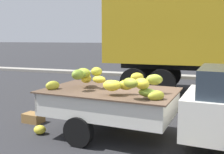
# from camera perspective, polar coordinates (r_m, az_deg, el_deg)

# --- Properties ---
(ground) EXTENTS (220.00, 220.00, 0.00)m
(ground) POSITION_cam_1_polar(r_m,az_deg,el_deg) (6.11, 9.21, -13.37)
(ground) COLOR #28282B
(curb_strip) EXTENTS (80.00, 0.80, 0.16)m
(curb_strip) POSITION_cam_1_polar(r_m,az_deg,el_deg) (15.58, 15.12, 0.06)
(curb_strip) COLOR gray
(curb_strip) RESTS_ON ground
(pickup_truck) EXTENTS (5.40, 2.28, 1.70)m
(pickup_truck) POSITION_cam_1_polar(r_m,az_deg,el_deg) (5.61, 19.24, -6.14)
(pickup_truck) COLOR silver
(pickup_truck) RESTS_ON ground
(fallen_banana_bunch_near_tailgate) EXTENTS (0.31, 0.27, 0.21)m
(fallen_banana_bunch_near_tailgate) POSITION_cam_1_polar(r_m,az_deg,el_deg) (6.63, -15.18, -10.82)
(fallen_banana_bunch_near_tailgate) COLOR gold
(fallen_banana_bunch_near_tailgate) RESTS_ON ground
(produce_crate) EXTENTS (0.56, 0.42, 0.25)m
(produce_crate) POSITION_cam_1_polar(r_m,az_deg,el_deg) (7.55, -16.46, -8.38)
(produce_crate) COLOR olive
(produce_crate) RESTS_ON ground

